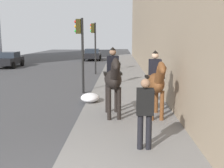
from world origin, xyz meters
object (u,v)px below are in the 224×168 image
(mounted_horse_far, at_px, (155,81))
(traffic_light_far_curb, at_px, (94,40))
(mounted_horse_near, at_px, (113,78))
(pedestrian_greeting, at_px, (145,109))
(traffic_light_near_curb, at_px, (81,43))
(car_mid_lane, at_px, (92,54))
(car_near_lane, at_px, (9,59))

(mounted_horse_far, height_order, traffic_light_far_curb, traffic_light_far_curb)
(mounted_horse_near, relative_size, pedestrian_greeting, 1.37)
(traffic_light_far_curb, bearing_deg, pedestrian_greeting, -170.11)
(mounted_horse_near, xyz_separation_m, mounted_horse_far, (-0.02, -1.39, -0.10))
(mounted_horse_far, relative_size, traffic_light_near_curb, 0.60)
(mounted_horse_far, bearing_deg, traffic_light_near_curb, -149.36)
(traffic_light_near_curb, bearing_deg, traffic_light_far_curb, 0.02)
(mounted_horse_near, distance_m, traffic_light_far_curb, 11.81)
(mounted_horse_near, relative_size, mounted_horse_far, 1.05)
(mounted_horse_near, bearing_deg, traffic_light_far_curb, -178.44)
(pedestrian_greeting, distance_m, car_mid_lane, 27.63)
(pedestrian_greeting, height_order, car_near_lane, pedestrian_greeting)
(pedestrian_greeting, xyz_separation_m, traffic_light_far_curb, (14.34, 2.50, 1.48))
(mounted_horse_near, xyz_separation_m, car_mid_lane, (24.64, 3.12, -0.67))
(pedestrian_greeting, xyz_separation_m, car_mid_lane, (27.34, 3.92, -0.35))
(mounted_horse_near, height_order, pedestrian_greeting, mounted_horse_near)
(pedestrian_greeting, xyz_separation_m, traffic_light_near_curb, (7.17, 2.50, 1.38))
(pedestrian_greeting, distance_m, traffic_light_far_curb, 14.63)
(car_mid_lane, bearing_deg, pedestrian_greeting, -173.42)
(car_near_lane, xyz_separation_m, car_mid_lane, (8.32, -7.06, 0.01))
(mounted_horse_far, relative_size, car_mid_lane, 0.52)
(car_near_lane, distance_m, car_mid_lane, 10.92)
(traffic_light_near_curb, bearing_deg, car_near_lane, 35.62)
(pedestrian_greeting, relative_size, car_mid_lane, 0.40)
(mounted_horse_near, bearing_deg, traffic_light_near_curb, -165.99)
(mounted_horse_far, height_order, car_near_lane, mounted_horse_far)
(traffic_light_near_curb, distance_m, traffic_light_far_curb, 7.17)
(mounted_horse_far, distance_m, traffic_light_far_curb, 12.11)
(mounted_horse_near, xyz_separation_m, traffic_light_far_curb, (11.63, 1.69, 1.15))
(mounted_horse_far, xyz_separation_m, pedestrian_greeting, (-2.69, 0.58, -0.23))
(mounted_horse_near, height_order, car_near_lane, mounted_horse_near)
(car_near_lane, xyz_separation_m, traffic_light_far_curb, (-4.69, -8.49, 1.84))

